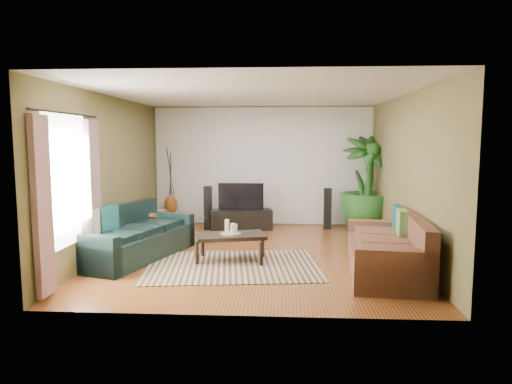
# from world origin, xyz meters

# --- Properties ---
(floor) EXTENTS (5.50, 5.50, 0.00)m
(floor) POSITION_xyz_m (0.00, 0.00, 0.00)
(floor) COLOR #954F26
(floor) RESTS_ON ground
(ceiling) EXTENTS (5.50, 5.50, 0.00)m
(ceiling) POSITION_xyz_m (0.00, 0.00, 2.70)
(ceiling) COLOR white
(ceiling) RESTS_ON ground
(wall_back) EXTENTS (5.00, 0.00, 5.00)m
(wall_back) POSITION_xyz_m (0.00, 2.75, 1.35)
(wall_back) COLOR brown
(wall_back) RESTS_ON ground
(wall_front) EXTENTS (5.00, 0.00, 5.00)m
(wall_front) POSITION_xyz_m (0.00, -2.75, 1.35)
(wall_front) COLOR brown
(wall_front) RESTS_ON ground
(wall_left) EXTENTS (0.00, 5.50, 5.50)m
(wall_left) POSITION_xyz_m (-2.50, 0.00, 1.35)
(wall_left) COLOR brown
(wall_left) RESTS_ON ground
(wall_right) EXTENTS (0.00, 5.50, 5.50)m
(wall_right) POSITION_xyz_m (2.50, 0.00, 1.35)
(wall_right) COLOR brown
(wall_right) RESTS_ON ground
(backwall_panel) EXTENTS (4.90, 0.00, 4.90)m
(backwall_panel) POSITION_xyz_m (0.00, 2.74, 1.35)
(backwall_panel) COLOR white
(backwall_panel) RESTS_ON ground
(window_pane) EXTENTS (0.00, 1.80, 1.80)m
(window_pane) POSITION_xyz_m (-2.48, -1.60, 1.40)
(window_pane) COLOR white
(window_pane) RESTS_ON ground
(curtain_near) EXTENTS (0.08, 0.35, 2.20)m
(curtain_near) POSITION_xyz_m (-2.43, -2.35, 1.15)
(curtain_near) COLOR gray
(curtain_near) RESTS_ON ground
(curtain_far) EXTENTS (0.08, 0.35, 2.20)m
(curtain_far) POSITION_xyz_m (-2.43, -0.85, 1.15)
(curtain_far) COLOR gray
(curtain_far) RESTS_ON ground
(curtain_rod) EXTENTS (0.03, 1.90, 0.03)m
(curtain_rod) POSITION_xyz_m (-2.43, -1.60, 2.30)
(curtain_rod) COLOR black
(curtain_rod) RESTS_ON ground
(sofa_left) EXTENTS (1.64, 2.47, 0.85)m
(sofa_left) POSITION_xyz_m (-1.98, -0.35, 0.42)
(sofa_left) COLOR black
(sofa_left) RESTS_ON floor
(sofa_right) EXTENTS (1.23, 2.32, 0.85)m
(sofa_right) POSITION_xyz_m (1.97, -1.00, 0.42)
(sofa_right) COLOR brown
(sofa_right) RESTS_ON floor
(area_rug) EXTENTS (2.84, 2.17, 0.01)m
(area_rug) POSITION_xyz_m (-0.31, -0.77, 0.01)
(area_rug) COLOR tan
(area_rug) RESTS_ON floor
(coffee_table) EXTENTS (1.20, 0.84, 0.44)m
(coffee_table) POSITION_xyz_m (-0.37, -0.47, 0.22)
(coffee_table) COLOR black
(coffee_table) RESTS_ON floor
(candle_tray) EXTENTS (0.34, 0.34, 0.01)m
(candle_tray) POSITION_xyz_m (-0.37, -0.47, 0.45)
(candle_tray) COLOR gray
(candle_tray) RESTS_ON coffee_table
(candle_tall) EXTENTS (0.07, 0.07, 0.22)m
(candle_tall) POSITION_xyz_m (-0.43, -0.44, 0.57)
(candle_tall) COLOR beige
(candle_tall) RESTS_ON candle_tray
(candle_mid) EXTENTS (0.07, 0.07, 0.17)m
(candle_mid) POSITION_xyz_m (-0.33, -0.51, 0.54)
(candle_mid) COLOR silver
(candle_mid) RESTS_ON candle_tray
(candle_short) EXTENTS (0.07, 0.07, 0.14)m
(candle_short) POSITION_xyz_m (-0.30, -0.41, 0.53)
(candle_short) COLOR beige
(candle_short) RESTS_ON candle_tray
(tv_stand) EXTENTS (1.39, 0.68, 0.44)m
(tv_stand) POSITION_xyz_m (-0.44, 2.09, 0.22)
(tv_stand) COLOR black
(tv_stand) RESTS_ON floor
(television) EXTENTS (0.98, 0.05, 0.58)m
(television) POSITION_xyz_m (-0.44, 2.11, 0.73)
(television) COLOR black
(television) RESTS_ON tv_stand
(speaker_left) EXTENTS (0.18, 0.20, 0.94)m
(speaker_left) POSITION_xyz_m (-1.17, 2.15, 0.47)
(speaker_left) COLOR black
(speaker_left) RESTS_ON floor
(speaker_right) EXTENTS (0.17, 0.18, 0.90)m
(speaker_right) POSITION_xyz_m (1.44, 2.32, 0.45)
(speaker_right) COLOR black
(speaker_right) RESTS_ON floor
(potted_plant) EXTENTS (1.35, 1.35, 2.04)m
(potted_plant) POSITION_xyz_m (2.25, 2.12, 1.02)
(potted_plant) COLOR #1E4E1A
(potted_plant) RESTS_ON floor
(plant_pot) EXTENTS (0.38, 0.38, 0.29)m
(plant_pot) POSITION_xyz_m (2.25, 2.12, 0.15)
(plant_pot) COLOR black
(plant_pot) RESTS_ON floor
(pedestal) EXTENTS (0.39, 0.39, 0.33)m
(pedestal) POSITION_xyz_m (-2.07, 2.50, 0.16)
(pedestal) COLOR gray
(pedestal) RESTS_ON floor
(vase) EXTENTS (0.30, 0.30, 0.42)m
(vase) POSITION_xyz_m (-2.07, 2.50, 0.48)
(vase) COLOR brown
(vase) RESTS_ON pedestal
(side_table) EXTENTS (0.65, 0.65, 0.59)m
(side_table) POSITION_xyz_m (-2.12, 0.86, 0.30)
(side_table) COLOR brown
(side_table) RESTS_ON floor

